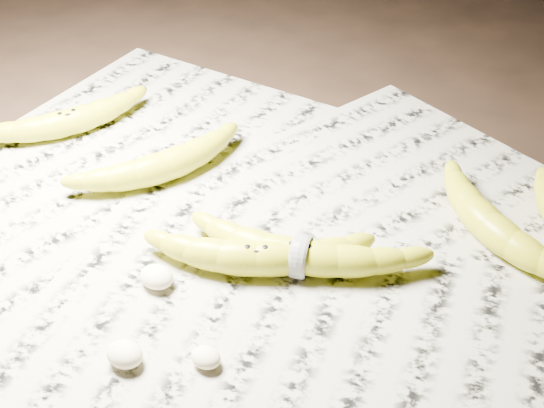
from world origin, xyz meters
The scene contains 11 objects.
ground centered at (0.00, 0.00, 0.00)m, with size 3.00×3.00×0.00m, color black.
newspaper_patch centered at (0.00, 0.00, 0.00)m, with size 0.90×0.70×0.01m, color #A7A48F.
banana_left_a centered at (-0.31, 0.05, 0.03)m, with size 0.20×0.06×0.04m, color yellow, non-canonical shape.
banana_left_b centered at (-0.14, 0.04, 0.03)m, with size 0.19×0.06×0.04m, color yellow, non-canonical shape.
banana_center centered at (0.04, -0.04, 0.03)m, with size 0.20×0.06×0.04m, color yellow, non-canonical shape.
banana_taped centered at (0.08, -0.01, 0.03)m, with size 0.22×0.06×0.04m, color yellow, non-canonical shape.
banana_upper_a centered at (0.22, 0.14, 0.03)m, with size 0.20×0.06×0.04m, color yellow, non-canonical shape.
measuring_tape centered at (0.08, -0.01, 0.03)m, with size 0.05×0.05×0.00m, color white.
flesh_chunk_a centered at (-0.03, -0.11, 0.02)m, with size 0.04×0.03×0.02m, color #FFF2C5.
flesh_chunk_b centered at (0.01, -0.20, 0.02)m, with size 0.04×0.03×0.02m, color #FFF2C5.
flesh_chunk_c centered at (0.07, -0.16, 0.02)m, with size 0.03×0.02×0.02m, color #FFF2C5.
Camera 1 is at (0.37, -0.51, 0.53)m, focal length 50.00 mm.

